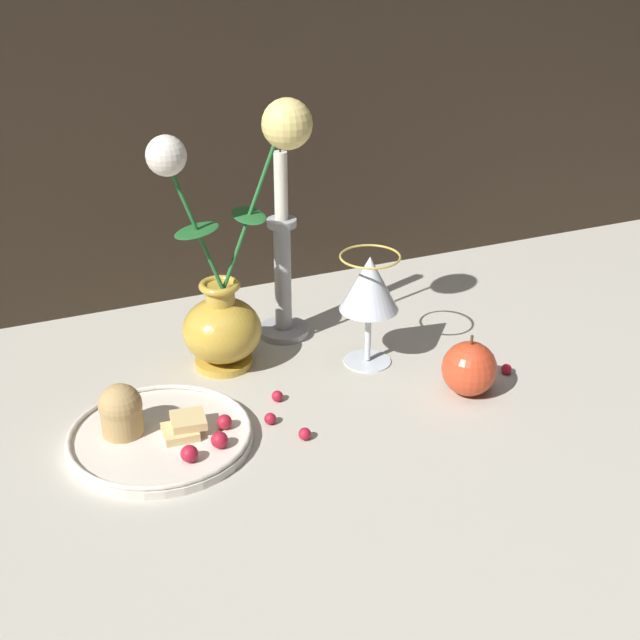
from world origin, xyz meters
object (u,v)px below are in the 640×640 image
(plate_with_pastries, at_px, (154,431))
(wine_glass, at_px, (369,287))
(apple_beside_vase, at_px, (469,369))
(vase, at_px, (228,283))
(candlestick, at_px, (283,274))

(plate_with_pastries, distance_m, wine_glass, 0.33)
(apple_beside_vase, bearing_deg, wine_glass, 124.46)
(vase, height_order, candlestick, vase)
(vase, distance_m, plate_with_pastries, 0.22)
(candlestick, bearing_deg, vase, -149.22)
(plate_with_pastries, height_order, apple_beside_vase, apple_beside_vase)
(vase, relative_size, candlestick, 1.27)
(wine_glass, xyz_separation_m, apple_beside_vase, (0.08, -0.12, -0.08))
(candlestick, bearing_deg, apple_beside_vase, -56.75)
(plate_with_pastries, xyz_separation_m, candlestick, (0.23, 0.19, 0.08))
(wine_glass, relative_size, candlestick, 0.56)
(wine_glass, relative_size, apple_beside_vase, 1.89)
(vase, bearing_deg, plate_with_pastries, -135.31)
(plate_with_pastries, relative_size, candlestick, 0.78)
(wine_glass, bearing_deg, candlestick, 121.99)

